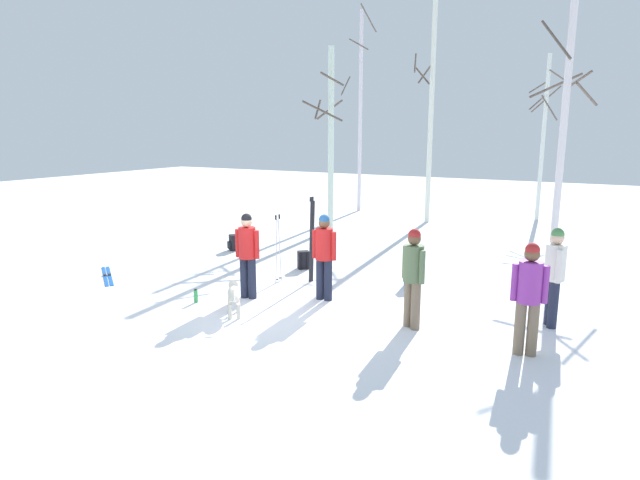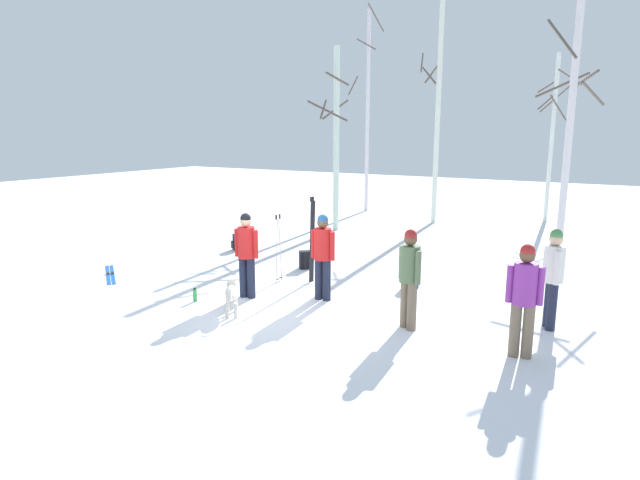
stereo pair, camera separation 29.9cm
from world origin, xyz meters
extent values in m
plane|color=white|center=(0.00, 0.00, 0.00)|extent=(60.00, 60.00, 0.00)
cylinder|color=#72604C|center=(2.51, 0.78, 0.41)|extent=(0.16, 0.16, 0.82)
cylinder|color=#72604C|center=(2.36, 0.86, 0.41)|extent=(0.16, 0.16, 0.82)
cylinder|color=#566B47|center=(2.44, 0.82, 1.13)|extent=(0.34, 0.34, 0.62)
sphere|color=brown|center=(2.44, 0.82, 1.55)|extent=(0.22, 0.22, 0.22)
sphere|color=#B22626|center=(2.44, 0.82, 1.61)|extent=(0.21, 0.21, 0.21)
cylinder|color=#566B47|center=(2.62, 0.72, 1.11)|extent=(0.10, 0.10, 0.56)
cylinder|color=#566B47|center=(2.25, 0.92, 1.11)|extent=(0.10, 0.10, 0.56)
cylinder|color=#1E2338|center=(-0.90, 0.84, 0.41)|extent=(0.16, 0.16, 0.82)
cylinder|color=#1E2338|center=(-1.08, 0.81, 0.41)|extent=(0.16, 0.16, 0.82)
cylinder|color=red|center=(-0.99, 0.83, 1.13)|extent=(0.34, 0.34, 0.62)
sphere|color=beige|center=(-0.99, 0.83, 1.55)|extent=(0.22, 0.22, 0.22)
sphere|color=black|center=(-0.99, 0.83, 1.61)|extent=(0.21, 0.21, 0.21)
cylinder|color=red|center=(-0.78, 0.85, 1.11)|extent=(0.10, 0.10, 0.56)
cylinder|color=red|center=(-1.20, 0.80, 1.11)|extent=(0.10, 0.10, 0.56)
cylinder|color=#1E2338|center=(0.49, 1.46, 0.41)|extent=(0.16, 0.16, 0.82)
cylinder|color=#1E2338|center=(0.31, 1.46, 0.41)|extent=(0.16, 0.16, 0.82)
cylinder|color=red|center=(0.40, 1.46, 1.13)|extent=(0.34, 0.34, 0.62)
sphere|color=brown|center=(0.40, 1.46, 1.55)|extent=(0.22, 0.22, 0.22)
sphere|color=#265999|center=(0.40, 1.46, 1.61)|extent=(0.21, 0.21, 0.21)
cylinder|color=red|center=(0.61, 1.46, 1.11)|extent=(0.10, 0.10, 0.56)
cylinder|color=red|center=(0.19, 1.46, 1.11)|extent=(0.10, 0.10, 0.56)
cylinder|color=#1E2338|center=(4.54, 1.96, 0.41)|extent=(0.16, 0.16, 0.82)
cylinder|color=#1E2338|center=(4.47, 2.12, 0.41)|extent=(0.16, 0.16, 0.82)
cylinder|color=silver|center=(4.50, 2.04, 1.13)|extent=(0.34, 0.34, 0.62)
sphere|color=beige|center=(4.50, 2.04, 1.55)|extent=(0.22, 0.22, 0.22)
sphere|color=#4C8C4C|center=(4.50, 2.04, 1.61)|extent=(0.21, 0.21, 0.21)
cylinder|color=silver|center=(4.58, 1.84, 1.11)|extent=(0.10, 0.10, 0.56)
cylinder|color=silver|center=(4.43, 2.23, 1.11)|extent=(0.10, 0.10, 0.56)
cylinder|color=#72604C|center=(4.39, 0.57, 0.41)|extent=(0.16, 0.16, 0.82)
cylinder|color=#72604C|center=(4.21, 0.54, 0.41)|extent=(0.16, 0.16, 0.82)
cylinder|color=purple|center=(4.30, 0.56, 1.13)|extent=(0.34, 0.34, 0.62)
sphere|color=brown|center=(4.30, 0.56, 1.55)|extent=(0.22, 0.22, 0.22)
sphere|color=#B22626|center=(4.30, 0.56, 1.61)|extent=(0.21, 0.21, 0.21)
cylinder|color=purple|center=(4.51, 0.59, 1.11)|extent=(0.10, 0.10, 0.56)
cylinder|color=purple|center=(4.10, 0.52, 1.11)|extent=(0.10, 0.10, 0.56)
ellipsoid|color=beige|center=(-0.59, -0.15, 0.41)|extent=(0.55, 0.61, 0.26)
sphere|color=beige|center=(-0.80, 0.11, 0.48)|extent=(0.18, 0.18, 0.18)
ellipsoid|color=beige|center=(-0.84, 0.16, 0.46)|extent=(0.11, 0.12, 0.06)
cylinder|color=beige|center=(-0.37, -0.43, 0.49)|extent=(0.15, 0.17, 0.17)
cylinder|color=beige|center=(-0.78, -0.05, 0.14)|extent=(0.07, 0.07, 0.28)
cylinder|color=beige|center=(-0.66, 0.05, 0.14)|extent=(0.07, 0.07, 0.28)
cylinder|color=beige|center=(-0.53, -0.35, 0.14)|extent=(0.07, 0.07, 0.28)
cylinder|color=beige|center=(-0.41, -0.26, 0.14)|extent=(0.07, 0.07, 0.28)
cube|color=black|center=(-0.46, 2.51, 0.90)|extent=(0.05, 0.14, 1.81)
cube|color=black|center=(-0.46, 2.51, 1.84)|extent=(0.03, 0.06, 0.10)
cube|color=black|center=(-0.47, 2.45, 0.90)|extent=(0.05, 0.14, 1.81)
cube|color=black|center=(-0.47, 2.45, 1.84)|extent=(0.03, 0.06, 0.10)
cube|color=blue|center=(-4.78, 0.61, 0.01)|extent=(1.47, 1.13, 0.02)
cube|color=#333338|center=(-4.82, 0.64, 0.03)|extent=(0.13, 0.12, 0.03)
cube|color=blue|center=(-4.84, 0.53, 0.01)|extent=(1.47, 1.13, 0.02)
cube|color=#333338|center=(-4.88, 0.56, 0.03)|extent=(0.13, 0.12, 0.03)
cylinder|color=#B2B2BC|center=(-1.10, 2.16, 0.70)|extent=(0.02, 0.10, 1.41)
cylinder|color=black|center=(-1.10, 2.16, 1.46)|extent=(0.04, 0.04, 0.10)
cylinder|color=black|center=(-1.10, 2.16, 0.07)|extent=(0.07, 0.07, 0.01)
cylinder|color=#B2B2BC|center=(-1.10, 2.02, 0.70)|extent=(0.02, 0.10, 1.41)
cylinder|color=black|center=(-1.10, 2.02, 1.46)|extent=(0.04, 0.04, 0.10)
cylinder|color=black|center=(-1.10, 2.02, 0.07)|extent=(0.07, 0.07, 0.01)
cube|color=black|center=(-3.95, 4.17, 0.22)|extent=(0.33, 0.31, 0.44)
cube|color=black|center=(-4.02, 4.07, 0.15)|extent=(0.19, 0.16, 0.20)
cube|color=black|center=(-3.95, 4.31, 0.22)|extent=(0.04, 0.04, 0.37)
cube|color=black|center=(-3.83, 4.23, 0.22)|extent=(0.04, 0.04, 0.37)
cube|color=#1E4C99|center=(1.62, 3.14, 0.22)|extent=(0.33, 0.32, 0.44)
cube|color=#1E4C99|center=(1.53, 3.24, 0.15)|extent=(0.19, 0.17, 0.20)
cube|color=black|center=(1.74, 3.10, 0.22)|extent=(0.04, 0.04, 0.37)
cube|color=black|center=(1.64, 3.01, 0.22)|extent=(0.04, 0.04, 0.37)
cube|color=black|center=(-1.20, 3.35, 0.22)|extent=(0.33, 0.32, 0.44)
cube|color=black|center=(-1.29, 3.44, 0.15)|extent=(0.18, 0.18, 0.20)
cube|color=black|center=(-1.07, 3.31, 0.22)|extent=(0.04, 0.04, 0.37)
cube|color=black|center=(-1.17, 3.21, 0.22)|extent=(0.04, 0.04, 0.37)
cylinder|color=green|center=(-1.71, 0.09, 0.12)|extent=(0.08, 0.08, 0.25)
cylinder|color=black|center=(-1.71, 0.09, 0.26)|extent=(0.05, 0.05, 0.02)
cylinder|color=silver|center=(-4.05, 12.75, 3.95)|extent=(0.15, 0.15, 7.91)
cylinder|color=brown|center=(-3.99, 12.38, 6.57)|extent=(0.78, 0.18, 0.47)
cylinder|color=brown|center=(-3.68, 12.59, 7.53)|extent=(0.39, 0.80, 0.97)
cylinder|color=brown|center=(-4.66, 12.64, 5.07)|extent=(0.28, 1.25, 0.85)
cylinder|color=silver|center=(-3.04, 8.27, 2.96)|extent=(0.19, 0.19, 5.92)
cylinder|color=brown|center=(-3.27, 8.62, 3.97)|extent=(0.77, 0.55, 0.67)
cylinder|color=brown|center=(-2.84, 7.96, 4.88)|extent=(0.68, 0.46, 0.45)
cylinder|color=brown|center=(-2.99, 7.59, 3.89)|extent=(1.40, 0.16, 0.68)
cylinder|color=brown|center=(-3.45, 8.14, 3.97)|extent=(0.35, 0.87, 0.66)
cylinder|color=silver|center=(-0.67, 11.34, 3.83)|extent=(0.18, 0.18, 7.66)
cylinder|color=brown|center=(-0.92, 11.01, 5.14)|extent=(0.72, 0.58, 0.65)
cylinder|color=brown|center=(-0.94, 11.54, 5.34)|extent=(0.49, 0.63, 0.87)
cylinder|color=brown|center=(-1.24, 11.15, 5.60)|extent=(0.44, 1.20, 0.79)
cylinder|color=silver|center=(2.80, 13.73, 2.98)|extent=(0.15, 0.15, 5.96)
cylinder|color=brown|center=(2.49, 13.94, 4.30)|extent=(0.50, 0.68, 0.57)
cylinder|color=brown|center=(2.47, 13.98, 4.84)|extent=(0.56, 0.72, 0.47)
cylinder|color=brown|center=(2.96, 13.46, 4.08)|extent=(0.60, 0.37, 0.89)
cylinder|color=brown|center=(3.27, 13.40, 5.08)|extent=(0.72, 0.98, 0.51)
cylinder|color=brown|center=(2.74, 14.20, 4.41)|extent=(0.98, 0.19, 0.95)
cylinder|color=silver|center=(3.91, 8.28, 3.36)|extent=(0.19, 0.19, 6.73)
cylinder|color=brown|center=(4.12, 8.62, 4.58)|extent=(0.73, 0.50, 0.49)
cylinder|color=brown|center=(3.57, 8.89, 4.50)|extent=(1.27, 0.75, 0.68)
cylinder|color=brown|center=(3.59, 7.88, 5.55)|extent=(0.88, 0.72, 1.10)
cylinder|color=brown|center=(4.41, 8.06, 4.20)|extent=(0.52, 1.04, 0.57)
camera|label=1|loc=(5.26, -7.55, 3.31)|focal=30.16mm
camera|label=2|loc=(5.52, -7.40, 3.31)|focal=30.16mm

